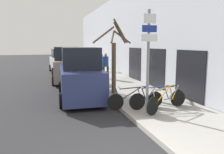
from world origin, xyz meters
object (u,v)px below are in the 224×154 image
parked_car_0 (80,76)px  street_tree (114,59)px  signpost (148,56)px  bicycle_0 (166,100)px  bicycle_2 (136,99)px  bicycle_1 (158,98)px  pedestrian_near (101,60)px  parked_car_1 (67,66)px  parked_car_2 (62,62)px  pedestrian_far (106,64)px

parked_car_0 → street_tree: size_ratio=1.26×
signpost → street_tree: street_tree is taller
bicycle_0 → bicycle_2: size_ratio=0.95×
bicycle_1 → pedestrian_near: bearing=-2.3°
bicycle_1 → pedestrian_near: (0.71, 11.58, 0.63)m
bicycle_1 → street_tree: size_ratio=0.64×
parked_car_1 → parked_car_2: bearing=92.0°
bicycle_1 → parked_car_2: bearing=12.4°
bicycle_0 → pedestrian_far: (-0.16, 7.65, 0.65)m
pedestrian_near → pedestrian_far: (-0.72, -4.26, 0.03)m
bicycle_1 → parked_car_2: 13.19m
bicycle_1 → street_tree: bearing=16.5°
parked_car_0 → parked_car_2: bearing=93.7°
parked_car_2 → street_tree: size_ratio=1.32×
bicycle_1 → pedestrian_far: 7.35m
signpost → parked_car_0: (-1.83, 3.23, -1.06)m
bicycle_1 → signpost: bearing=121.5°
bicycle_2 → pedestrian_far: size_ratio=1.22×
bicycle_0 → parked_car_0: size_ratio=0.46×
bicycle_0 → street_tree: street_tree is taller
bicycle_2 → parked_car_2: 12.89m
pedestrian_near → pedestrian_far: size_ratio=0.97×
pedestrian_near → parked_car_1: bearing=-145.8°
bicycle_0 → bicycle_1: size_ratio=0.89×
signpost → pedestrian_far: signpost is taller
parked_car_2 → pedestrian_far: bearing=-68.2°
pedestrian_far → street_tree: 4.52m
bicycle_0 → pedestrian_far: pedestrian_far is taller
bicycle_0 → signpost: bearing=66.7°
bicycle_0 → street_tree: size_ratio=0.57×
pedestrian_near → street_tree: bearing=-113.9°
bicycle_0 → parked_car_2: parked_car_2 is taller
parked_car_2 → pedestrian_near: bearing=-25.0°
parked_car_1 → bicycle_2: bearing=-74.7°
bicycle_0 → parked_car_2: size_ratio=0.44×
parked_car_0 → parked_car_1: (-0.12, 5.03, -0.01)m
street_tree → parked_car_2: bearing=99.9°
bicycle_2 → pedestrian_near: (1.56, 11.42, 0.64)m
signpost → parked_car_2: 13.49m
parked_car_0 → bicycle_0: bearing=-47.0°
pedestrian_near → parked_car_2: bearing=143.5°
bicycle_0 → bicycle_1: (-0.14, 0.33, -0.01)m
bicycle_2 → street_tree: (0.05, 2.76, 1.31)m
bicycle_0 → bicycle_2: bicycle_0 is taller
street_tree → pedestrian_far: bearing=79.9°
parked_car_2 → street_tree: 10.20m
parked_car_0 → parked_car_2: 10.08m
parked_car_0 → pedestrian_near: (3.19, 8.73, 0.07)m
pedestrian_far → bicycle_2: bearing=-102.4°
parked_car_1 → street_tree: (1.80, -4.96, 0.76)m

